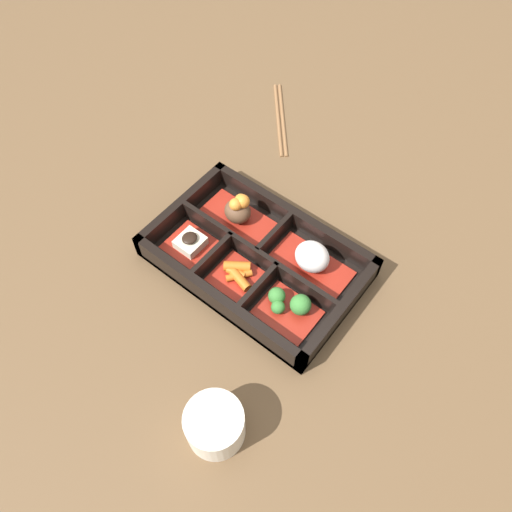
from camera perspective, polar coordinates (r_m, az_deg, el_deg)
The scene contains 10 objects.
ground_plane at distance 0.80m, azimuth 0.00°, elevation -0.98°, with size 3.00×3.00×0.00m, color brown.
bento_base at distance 0.80m, azimuth 0.00°, elevation -0.79°, with size 0.33×0.21×0.01m.
bento_rim at distance 0.79m, azimuth -0.09°, elevation -0.17°, with size 0.33×0.21×0.04m.
bowl_stew at distance 0.83m, azimuth -2.05°, elevation 5.04°, with size 0.13×0.07×0.06m.
bowl_rice at distance 0.78m, azimuth 6.39°, elevation -0.36°, with size 0.13×0.07×0.05m.
bowl_tofu at distance 0.81m, azimuth -7.48°, elevation 1.39°, with size 0.08×0.07×0.03m.
bowl_carrots at distance 0.77m, azimuth -2.15°, elevation -2.19°, with size 0.07×0.07×0.02m.
bowl_greens at distance 0.74m, azimuth 3.79°, elevation -5.72°, with size 0.09×0.07×0.04m.
tea_cup at distance 0.67m, azimuth -4.72°, elevation -18.67°, with size 0.08×0.08×0.06m.
chopsticks at distance 1.03m, azimuth 2.84°, elevation 15.49°, with size 0.15×0.17×0.01m.
Camera 1 is at (0.27, -0.34, 0.68)m, focal length 35.00 mm.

